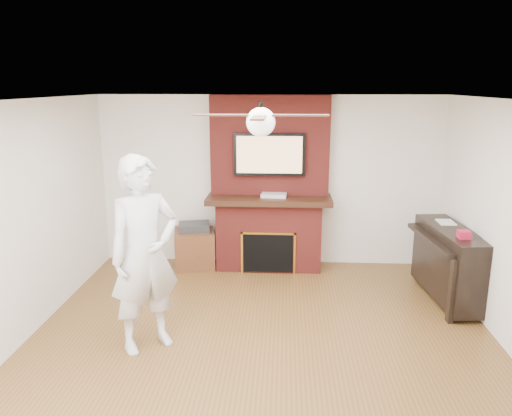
# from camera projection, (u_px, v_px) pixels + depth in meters

# --- Properties ---
(room_shell) EXTENTS (5.36, 5.86, 2.86)m
(room_shell) POSITION_uv_depth(u_px,v_px,m) (260.00, 237.00, 4.70)
(room_shell) COLOR brown
(room_shell) RESTS_ON ground
(fireplace) EXTENTS (1.78, 0.64, 2.50)m
(fireplace) POSITION_uv_depth(u_px,v_px,m) (269.00, 201.00, 7.23)
(fireplace) COLOR maroon
(fireplace) RESTS_ON ground
(tv) EXTENTS (1.00, 0.08, 0.60)m
(tv) POSITION_uv_depth(u_px,v_px,m) (269.00, 154.00, 7.02)
(tv) COLOR black
(tv) RESTS_ON fireplace
(ceiling_fan) EXTENTS (1.21, 1.21, 0.31)m
(ceiling_fan) POSITION_uv_depth(u_px,v_px,m) (261.00, 121.00, 4.44)
(ceiling_fan) COLOR black
(ceiling_fan) RESTS_ON room_shell
(person) EXTENTS (0.88, 0.84, 2.00)m
(person) POSITION_uv_depth(u_px,v_px,m) (145.00, 255.00, 4.96)
(person) COLOR silver
(person) RESTS_ON ground
(side_table) EXTENTS (0.67, 0.67, 0.66)m
(side_table) POSITION_uv_depth(u_px,v_px,m) (195.00, 246.00, 7.39)
(side_table) COLOR #552D18
(side_table) RESTS_ON ground
(piano) EXTENTS (0.66, 1.45, 1.02)m
(piano) POSITION_uv_depth(u_px,v_px,m) (449.00, 262.00, 6.20)
(piano) COLOR black
(piano) RESTS_ON ground
(cable_box) EXTENTS (0.37, 0.23, 0.05)m
(cable_box) POSITION_uv_depth(u_px,v_px,m) (274.00, 195.00, 7.10)
(cable_box) COLOR silver
(cable_box) RESTS_ON fireplace
(candle_orange) EXTENTS (0.07, 0.07, 0.13)m
(candle_orange) POSITION_uv_depth(u_px,v_px,m) (262.00, 266.00, 7.26)
(candle_orange) COLOR #BA7915
(candle_orange) RESTS_ON ground
(candle_green) EXTENTS (0.07, 0.07, 0.09)m
(candle_green) POSITION_uv_depth(u_px,v_px,m) (267.00, 269.00, 7.22)
(candle_green) COLOR #3B8736
(candle_green) RESTS_ON ground
(candle_cream) EXTENTS (0.08, 0.08, 0.12)m
(candle_cream) POSITION_uv_depth(u_px,v_px,m) (273.00, 268.00, 7.22)
(candle_cream) COLOR #C7AE9E
(candle_cream) RESTS_ON ground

